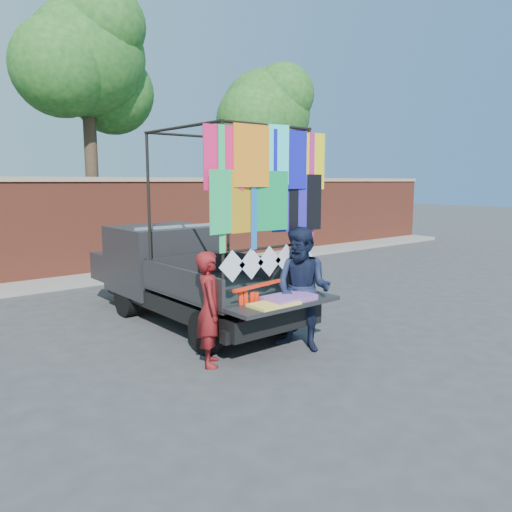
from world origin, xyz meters
TOP-DOWN VIEW (x-y plane):
  - ground at (0.00, 0.00)m, footprint 90.00×90.00m
  - brick_wall at (0.00, 7.00)m, footprint 30.00×0.45m
  - curb at (0.00, 6.30)m, footprint 30.00×1.20m
  - tree_mid at (1.02, 8.12)m, footprint 4.20×3.30m
  - tree_right at (7.52, 8.12)m, footprint 4.20×3.30m
  - pickup_truck at (0.13, 2.08)m, footprint 2.08×5.24m
  - woman at (-0.83, -0.39)m, footprint 0.62×0.69m
  - man at (0.58, -0.74)m, footprint 0.99×1.09m
  - streamer_bundle at (-0.24, -0.58)m, footprint 1.00×0.21m

SIDE VIEW (x-z plane):
  - ground at x=0.00m, z-range 0.00..0.00m
  - curb at x=0.00m, z-range 0.00..0.12m
  - woman at x=-0.83m, z-range 0.00..1.58m
  - pickup_truck at x=0.13m, z-range -0.81..2.48m
  - streamer_bundle at x=-0.24m, z-range 0.50..1.19m
  - man at x=0.58m, z-range 0.00..1.84m
  - brick_wall at x=0.00m, z-range 0.02..2.63m
  - tree_right at x=7.52m, z-range 1.44..8.06m
  - tree_mid at x=1.02m, z-range 1.83..9.56m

